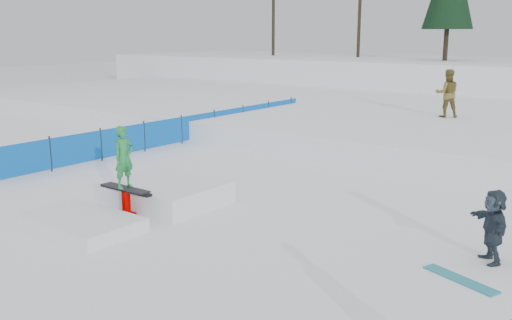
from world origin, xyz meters
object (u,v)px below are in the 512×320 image
Objects in this scene: walker_olive at (447,93)px; spectator_dark at (493,226)px; jib_rail_feature at (145,198)px; safety_fence at (182,129)px.

walker_olive is 13.61m from spectator_dark.
spectator_dark is at bearing 12.56° from jib_rail_feature.
safety_fence is 13.66m from spectator_dark.
jib_rail_feature is (5.24, -6.66, -0.25)m from safety_fence.
walker_olive is at bearing 165.41° from spectator_dark.
jib_rail_feature reaches higher than safety_fence.
safety_fence is 10.76m from walker_olive.
walker_olive reaches higher than safety_fence.
safety_fence is 3.64× the size of jib_rail_feature.
walker_olive is 0.44× the size of jib_rail_feature.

